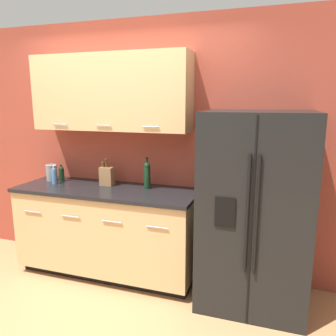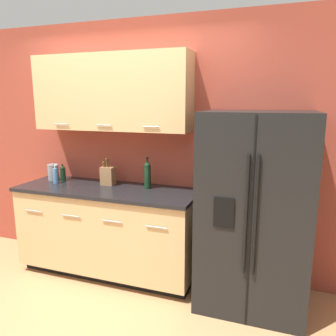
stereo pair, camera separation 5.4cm
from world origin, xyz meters
name	(u,v)px [view 1 (the left image)]	position (x,y,z in m)	size (l,w,h in m)	color
wall_back	(126,136)	(-0.03, 1.33, 1.43)	(10.00, 0.39, 2.60)	#993D2D
counter_unit	(108,230)	(-0.12, 1.03, 0.47)	(1.86, 0.64, 0.93)	black
refrigerator	(255,211)	(1.35, 0.99, 0.86)	(0.91, 0.74, 1.71)	black
knife_block	(107,176)	(-0.17, 1.15, 1.03)	(0.14, 0.10, 0.28)	olive
wine_bottle	(147,175)	(0.28, 1.15, 1.07)	(0.07, 0.07, 0.32)	black
soap_dispenser	(54,176)	(-0.73, 1.02, 1.01)	(0.06, 0.05, 0.20)	#4C7FB2
oil_bottle	(61,173)	(-0.72, 1.14, 1.01)	(0.06, 0.06, 0.18)	black
steel_canister	(52,173)	(-0.85, 1.14, 1.02)	(0.12, 0.12, 0.19)	gray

